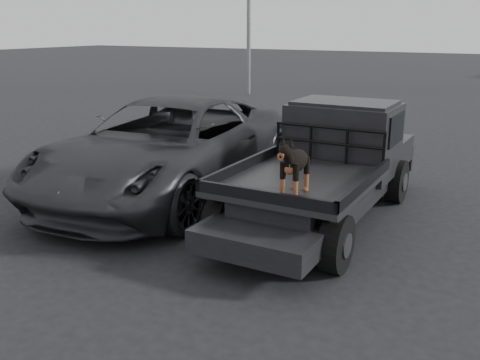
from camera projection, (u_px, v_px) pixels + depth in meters
The scene contains 6 objects.
ground at pixel (312, 276), 6.69m from camera, with size 120.00×120.00×0.00m, color black.
flatbed_ute at pixel (322, 192), 8.49m from camera, with size 2.00×5.40×0.92m, color black, non-canonical shape.
ute_cab at pixel (344, 127), 9.04m from camera, with size 1.72×1.30×0.88m, color black, non-canonical shape.
headache_rack at pixel (328, 145), 8.45m from camera, with size 1.80×0.08×0.55m, color black, non-canonical shape.
dog at pixel (295, 166), 6.82m from camera, with size 0.32×0.60×0.74m, color black, non-canonical shape.
parked_suv at pixel (168, 147), 9.80m from camera, with size 2.86×6.21×1.72m, color #2A2A2F.
Camera 1 is at (2.16, -5.76, 3.01)m, focal length 40.00 mm.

